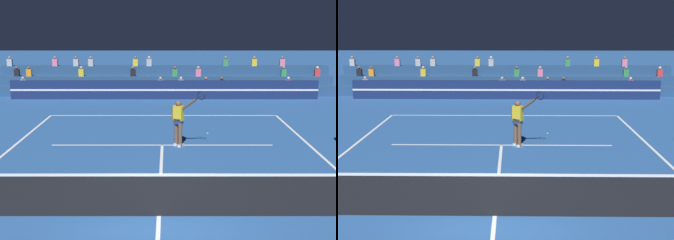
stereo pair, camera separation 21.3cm
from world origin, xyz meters
The scene contains 7 objects.
ground_plane centered at (0.00, 0.00, 0.00)m, with size 120.00×120.00×0.00m, color #285699.
court_lines centered at (0.00, 0.00, 0.00)m, with size 11.10×23.90×0.01m.
tennis_net centered at (0.00, 0.00, 0.54)m, with size 12.00×0.10×1.10m.
sponsor_banner_wall centered at (0.00, 16.72, 0.55)m, with size 18.00×0.26×1.10m.
bleacher_stand centered at (-0.01, 19.25, 0.65)m, with size 20.99×2.85×2.28m.
tennis_player centered at (0.63, 6.28, 0.98)m, with size 1.22×0.89×2.19m.
tennis_ball centered at (1.84, 8.13, 0.03)m, with size 0.07×0.07×0.07m, color #C6DB33.
Camera 1 is at (0.22, -10.44, 4.61)m, focal length 50.00 mm.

